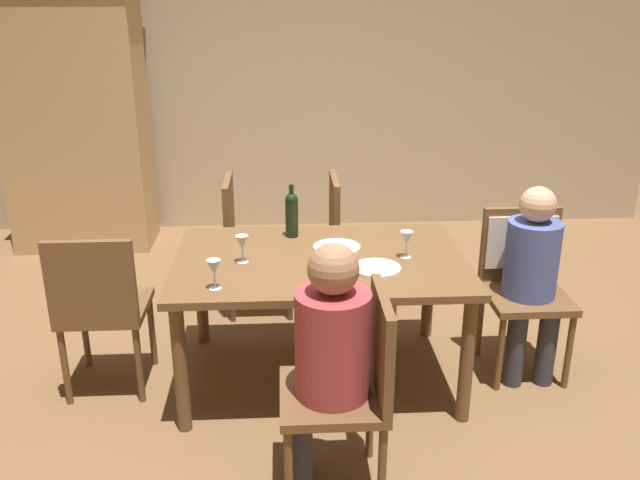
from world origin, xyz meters
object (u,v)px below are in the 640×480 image
wine_glass_near_right (242,243)px  person_man_bearded (326,355)px  chair_far_left (247,235)px  wine_glass_centre (406,239)px  dining_table (320,272)px  chair_left_end (100,303)px  chair_near (353,380)px  person_woman_host (532,270)px  armoire_cabinet (75,117)px  wine_bottle_tall_green (292,213)px  wine_glass_near_left (214,268)px  chair_far_right (351,233)px  dinner_plate_host (337,247)px  chair_right_end (522,267)px  dinner_plate_guest_left (377,268)px

wine_glass_near_right → person_man_bearded: bearing=-66.0°
chair_far_left → wine_glass_centre: 1.32m
dining_table → chair_left_end: size_ratio=1.68×
chair_near → person_woman_host: bearing=-50.6°
armoire_cabinet → person_man_bearded: armoire_cabinet is taller
dining_table → wine_glass_near_right: size_ratio=10.35×
wine_bottle_tall_green → person_man_bearded: bearing=-84.6°
wine_glass_near_left → wine_glass_near_right: same height
chair_near → chair_far_right: bearing=-5.5°
dinner_plate_host → wine_glass_near_right: bearing=-161.1°
chair_right_end → wine_glass_centre: bearing=12.2°
person_woman_host → wine_glass_near_left: 1.72m
chair_right_end → wine_glass_near_right: bearing=6.2°
chair_far_left → wine_bottle_tall_green: (0.29, -0.56, 0.33)m
chair_near → chair_left_end: bearing=56.8°
wine_glass_centre → dining_table: bearing=176.6°
chair_left_end → wine_glass_centre: size_ratio=6.17×
chair_near → dinner_plate_guest_left: (0.19, 0.72, 0.20)m
chair_near → dinner_plate_host: (0.01, 1.03, 0.20)m
chair_left_end → armoire_cabinet: bearing=107.0°
chair_far_right → person_man_bearded: (-0.29, -1.80, 0.13)m
chair_near → person_man_bearded: person_man_bearded is taller
chair_far_right → chair_near: bearing=-5.5°
chair_right_end → dining_table: bearing=6.1°
chair_left_end → dinner_plate_host: size_ratio=3.54×
chair_right_end → chair_left_end: size_ratio=1.00×
dining_table → chair_far_right: chair_far_right is taller
armoire_cabinet → chair_far_right: bearing=-32.7°
chair_far_left → chair_left_end: same height
armoire_cabinet → dinner_plate_host: size_ratio=8.39×
dining_table → dinner_plate_guest_left: 0.34m
dining_table → person_woman_host: size_ratio=1.40×
wine_glass_near_left → wine_glass_centre: (0.97, 0.34, 0.00)m
armoire_cabinet → chair_left_end: bearing=-73.0°
person_man_bearded → wine_glass_near_right: 0.95m
chair_right_end → wine_glass_centre: 0.75m
chair_far_right → wine_glass_near_left: (-0.78, -1.27, 0.30)m
chair_near → dinner_plate_guest_left: size_ratio=3.70×
armoire_cabinet → wine_glass_near_left: size_ratio=14.63×
person_man_bearded → dinner_plate_guest_left: size_ratio=4.59×
armoire_cabinet → chair_right_end: (3.02, -2.14, -0.50)m
person_woman_host → dinner_plate_host: size_ratio=4.22×
wine_bottle_tall_green → wine_glass_near_left: 0.81m
person_man_bearded → wine_glass_near_left: person_man_bearded is taller
dining_table → chair_far_left: bearing=115.8°
person_woman_host → wine_glass_near_right: person_woman_host is taller
dining_table → wine_glass_near_right: bearing=-173.7°
dinner_plate_host → chair_right_end: bearing=-0.2°
chair_far_right → wine_glass_near_left: bearing=-31.6°
armoire_cabinet → chair_far_right: size_ratio=2.37×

